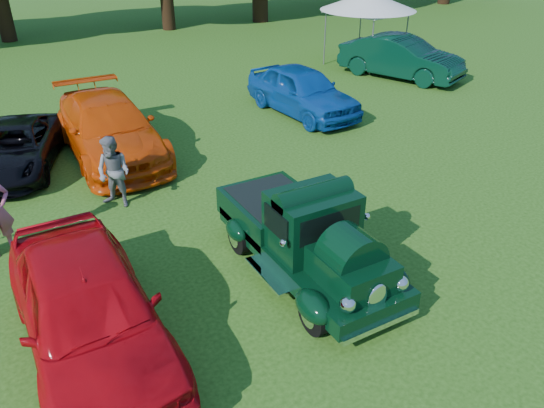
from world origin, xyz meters
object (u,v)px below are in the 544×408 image
back_car_black (15,148)px  back_car_green (401,57)px  back_car_orange (109,128)px  back_car_blue (302,91)px  hero_pickup (305,237)px  red_convertible (88,308)px  spectator_grey (114,172)px  canopy_tent (368,1)px

back_car_black → back_car_green: (14.68, 1.72, 0.22)m
back_car_orange → back_car_blue: (6.47, 0.35, -0.02)m
hero_pickup → red_convertible: hero_pickup is taller
red_convertible → spectator_grey: bearing=70.1°
hero_pickup → back_car_orange: hero_pickup is taller
back_car_black → spectator_grey: (1.73, -3.28, 0.24)m
spectator_grey → hero_pickup: bearing=-11.3°
red_convertible → back_car_green: 17.32m
back_car_green → canopy_tent: size_ratio=1.00×
red_convertible → back_car_orange: (2.24, 7.34, -0.02)m
hero_pickup → back_car_green: bearing=41.2°
back_car_blue → back_car_green: bearing=12.0°
back_car_orange → back_car_green: size_ratio=1.11×
back_car_orange → back_car_green: (12.29, 2.07, 0.02)m
red_convertible → canopy_tent: bearing=38.9°
back_car_orange → spectator_grey: size_ratio=3.28×
hero_pickup → back_car_black: (-4.08, 7.56, -0.15)m
back_car_green → canopy_tent: bearing=66.5°
back_car_orange → spectator_grey: (-0.66, -2.93, 0.04)m
red_convertible → back_car_orange: size_ratio=0.87×
hero_pickup → back_car_blue: hero_pickup is taller
back_car_orange → canopy_tent: (12.37, 4.49, 1.85)m
back_car_orange → back_car_blue: back_car_orange is taller
back_car_blue → spectator_grey: size_ratio=2.73×
canopy_tent → red_convertible: bearing=-141.0°
hero_pickup → back_car_orange: bearing=103.2°
hero_pickup → back_car_blue: 8.95m
back_car_black → back_car_green: bearing=26.6°
back_car_blue → canopy_tent: size_ratio=0.92×
back_car_orange → canopy_tent: canopy_tent is taller
back_car_orange → spectator_grey: spectator_grey is taller
back_car_blue → back_car_black: bearing=175.5°
back_car_orange → back_car_green: back_car_green is taller
hero_pickup → spectator_grey: hero_pickup is taller
back_car_green → canopy_tent: (0.08, 2.42, 1.83)m
red_convertible → back_car_blue: bearing=41.3°
back_car_black → spectator_grey: size_ratio=2.56×
spectator_grey → canopy_tent: canopy_tent is taller
red_convertible → back_car_orange: bearing=72.9°
hero_pickup → back_car_black: bearing=118.4°
back_car_green → canopy_tent: 3.03m
canopy_tent → back_car_orange: bearing=-160.0°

